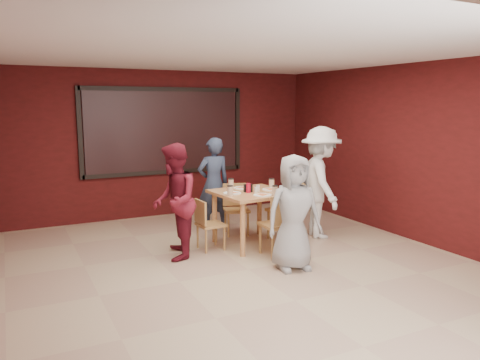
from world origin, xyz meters
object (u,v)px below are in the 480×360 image
chair_back (236,206)px  diner_front (294,213)px  chair_left (207,222)px  diner_right (321,182)px  diner_left (174,202)px  dining_table (252,198)px  chair_right (289,205)px  diner_back (214,183)px  chair_front (280,222)px

chair_back → diner_front: (-0.09, -1.90, 0.29)m
chair_left → diner_right: diner_right is taller
diner_right → chair_left: bearing=102.8°
diner_front → diner_left: 1.68m
dining_table → chair_right: (0.70, 0.03, -0.18)m
diner_back → diner_right: diner_right is taller
diner_left → chair_right: bearing=112.6°
chair_front → diner_back: bearing=96.6°
chair_right → diner_right: bearing=-14.6°
chair_back → dining_table: bearing=-95.7°
diner_back → diner_left: 1.68m
diner_front → diner_left: size_ratio=0.93×
diner_back → diner_left: diner_left is taller
chair_right → diner_back: diner_back is taller
diner_left → diner_right: size_ratio=0.90×
chair_left → diner_back: (0.59, 1.10, 0.37)m
chair_back → diner_right: bearing=-35.0°
chair_left → dining_table: bearing=-4.4°
dining_table → diner_left: bearing=-176.5°
diner_left → chair_front: bearing=84.5°
chair_back → diner_right: size_ratio=0.46×
diner_front → diner_left: (-1.25, 1.12, 0.05)m
diner_right → diner_back: bearing=64.4°
diner_front → diner_back: (-0.11, 2.36, 0.04)m
dining_table → chair_left: bearing=175.6°
dining_table → diner_right: diner_right is taller
chair_front → diner_back: diner_back is taller
dining_table → diner_left: size_ratio=0.70×
chair_left → chair_right: 1.43m
chair_right → diner_right: (0.52, -0.13, 0.35)m
diner_left → diner_right: bearing=108.9°
chair_right → diner_front: (-0.72, -1.23, 0.21)m
dining_table → diner_back: (-0.13, 1.16, 0.07)m
diner_front → diner_right: diner_right is taller
chair_right → diner_left: bearing=-176.8°
dining_table → chair_front: bearing=-83.6°
dining_table → diner_left: (-1.27, -0.08, 0.09)m
chair_back → diner_front: 1.93m
diner_front → chair_left: bearing=128.4°
chair_back → diner_right: diner_right is taller
chair_left → diner_back: bearing=61.7°
diner_right → chair_front: bearing=135.4°
chair_right → diner_left: size_ratio=0.60×
diner_left → diner_back: bearing=157.0°
diner_right → chair_back: bearing=72.5°
chair_left → diner_front: bearing=-60.6°
chair_front → diner_left: bearing=155.0°
dining_table → diner_back: 1.17m
chair_front → diner_left: (-1.35, 0.63, 0.30)m
dining_table → chair_front: size_ratio=1.25×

